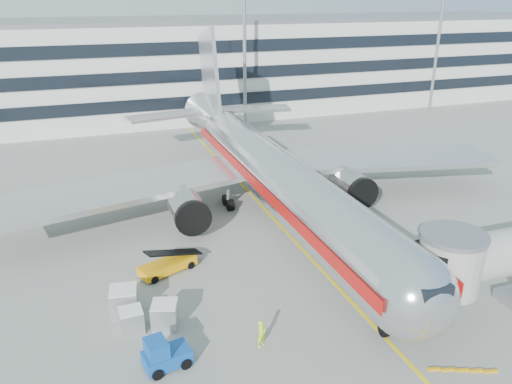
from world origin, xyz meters
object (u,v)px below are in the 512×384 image
object	(u,v)px
cargo_container_right	(131,320)
ramp_worker	(261,334)
belt_loader	(167,265)
cargo_container_front	(124,301)
cargo_container_left	(165,315)
baggage_tug	(164,355)
main_jet	(268,170)

from	to	relation	value
cargo_container_right	ramp_worker	world-z (taller)	ramp_worker
belt_loader	ramp_worker	size ratio (longest dim) A/B	2.67
belt_loader	cargo_container_front	world-z (taller)	belt_loader
ramp_worker	belt_loader	bearing A→B (deg)	79.37
cargo_container_left	cargo_container_right	bearing A→B (deg)	172.38
cargo_container_right	cargo_container_front	size ratio (longest dim) A/B	0.76
belt_loader	baggage_tug	size ratio (longest dim) A/B	1.65
main_jet	belt_loader	world-z (taller)	main_jet
baggage_tug	cargo_container_front	size ratio (longest dim) A/B	1.44
main_jet	cargo_container_left	size ratio (longest dim) A/B	26.14
main_jet	cargo_container_left	world-z (taller)	main_jet
main_jet	belt_loader	xyz separation A→B (m)	(-10.98, -7.75, -3.62)
cargo_container_front	ramp_worker	xyz separation A→B (m)	(7.24, -6.07, -0.06)
cargo_container_left	cargo_container_front	xyz separation A→B (m)	(-2.24, 2.25, 0.09)
cargo_container_front	main_jet	bearing A→B (deg)	39.44
main_jet	cargo_container_left	xyz separation A→B (m)	(-12.32, -14.23, -3.40)
cargo_container_right	ramp_worker	xyz separation A→B (m)	(7.02, -4.09, 0.12)
main_jet	cargo_container_right	bearing A→B (deg)	-135.79
belt_loader	cargo_container_left	world-z (taller)	belt_loader
baggage_tug	cargo_container_right	size ratio (longest dim) A/B	1.89
belt_loader	cargo_container_right	xyz separation A→B (m)	(-3.37, -6.21, 0.13)
baggage_tug	cargo_container_front	world-z (taller)	baggage_tug
belt_loader	cargo_container_right	bearing A→B (deg)	-118.48
belt_loader	cargo_container_front	xyz separation A→B (m)	(-3.58, -4.23, 0.30)
cargo_container_left	ramp_worker	xyz separation A→B (m)	(5.00, -3.82, 0.03)
baggage_tug	ramp_worker	world-z (taller)	baggage_tug
main_jet	baggage_tug	bearing A→B (deg)	-126.08
baggage_tug	cargo_container_front	bearing A→B (deg)	104.29
main_jet	baggage_tug	size ratio (longest dim) A/B	18.27
cargo_container_front	cargo_container_left	bearing A→B (deg)	-45.11
cargo_container_left	belt_loader	bearing A→B (deg)	78.29
belt_loader	baggage_tug	bearing A→B (deg)	-101.51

